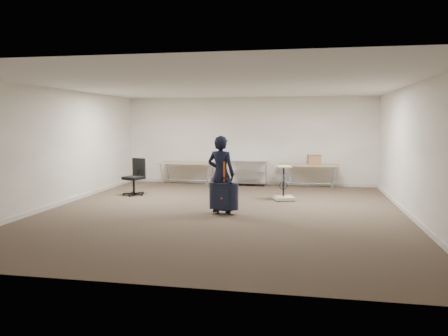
# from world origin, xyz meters

# --- Properties ---
(ground) EXTENTS (9.00, 9.00, 0.00)m
(ground) POSITION_xyz_m (0.00, 0.00, 0.00)
(ground) COLOR #45392A
(ground) RESTS_ON ground
(room_shell) EXTENTS (8.00, 9.00, 9.00)m
(room_shell) POSITION_xyz_m (0.00, 1.38, 0.05)
(room_shell) COLOR beige
(room_shell) RESTS_ON ground
(folding_table_left) EXTENTS (1.80, 0.75, 0.73)m
(folding_table_left) POSITION_xyz_m (-1.90, 3.95, 0.68)
(folding_table_left) COLOR #9E8861
(folding_table_left) RESTS_ON ground
(folding_table_right) EXTENTS (1.80, 0.75, 0.73)m
(folding_table_right) POSITION_xyz_m (1.90, 3.95, 0.68)
(folding_table_right) COLOR #9E8861
(folding_table_right) RESTS_ON ground
(wire_shelf) EXTENTS (1.22, 0.47, 0.80)m
(wire_shelf) POSITION_xyz_m (0.00, 4.20, 0.44)
(wire_shelf) COLOR silver
(wire_shelf) RESTS_ON ground
(person) EXTENTS (0.69, 0.53, 1.71)m
(person) POSITION_xyz_m (-0.03, -0.03, 0.86)
(person) COLOR black
(person) RESTS_ON ground
(suitcase) EXTENTS (0.45, 0.31, 1.15)m
(suitcase) POSITION_xyz_m (0.07, -0.20, 0.39)
(suitcase) COLOR black
(suitcase) RESTS_ON ground
(office_chair) EXTENTS (0.61, 0.62, 1.01)m
(office_chair) POSITION_xyz_m (-2.81, 1.82, 0.31)
(office_chair) COLOR black
(office_chair) RESTS_ON ground
(equipment_cart) EXTENTS (0.61, 0.61, 0.89)m
(equipment_cart) POSITION_xyz_m (1.28, 1.75, 0.23)
(equipment_cart) COLOR beige
(equipment_cart) RESTS_ON ground
(cardboard_box) EXTENTS (0.43, 0.36, 0.28)m
(cardboard_box) POSITION_xyz_m (2.07, 4.03, 0.87)
(cardboard_box) COLOR #916443
(cardboard_box) RESTS_ON folding_table_right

